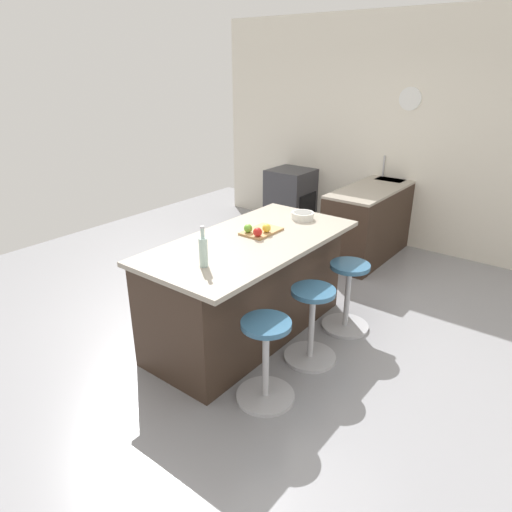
# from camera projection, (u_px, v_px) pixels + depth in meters

# --- Properties ---
(ground_plane) EXTENTS (7.60, 7.60, 0.00)m
(ground_plane) POSITION_uv_depth(u_px,v_px,m) (267.00, 326.00, 4.38)
(ground_plane) COLOR gray
(interior_partition_left) EXTENTS (0.15, 5.67, 2.94)m
(interior_partition_left) POSITION_uv_depth(u_px,v_px,m) (402.00, 134.00, 5.94)
(interior_partition_left) COLOR silver
(interior_partition_left) RESTS_ON ground_plane
(sink_cabinet) EXTENTS (2.20, 0.60, 1.18)m
(sink_cabinet) POSITION_uv_depth(u_px,v_px,m) (381.00, 215.00, 6.09)
(sink_cabinet) COLOR #38281E
(sink_cabinet) RESTS_ON ground_plane
(oven_range) EXTENTS (0.60, 0.61, 0.87)m
(oven_range) POSITION_uv_depth(u_px,v_px,m) (291.00, 198.00, 6.92)
(oven_range) COLOR #38383D
(oven_range) RESTS_ON ground_plane
(kitchen_island) EXTENTS (2.00, 1.00, 0.93)m
(kitchen_island) POSITION_uv_depth(u_px,v_px,m) (247.00, 286.00, 4.10)
(kitchen_island) COLOR #38281E
(kitchen_island) RESTS_ON ground_plane
(stool_by_window) EXTENTS (0.44, 0.44, 0.66)m
(stool_by_window) POSITION_uv_depth(u_px,v_px,m) (347.00, 298.00, 4.24)
(stool_by_window) COLOR #B7B7BC
(stool_by_window) RESTS_ON ground_plane
(stool_middle) EXTENTS (0.44, 0.44, 0.66)m
(stool_middle) POSITION_uv_depth(u_px,v_px,m) (311.00, 327.00, 3.78)
(stool_middle) COLOR #B7B7BC
(stool_middle) RESTS_ON ground_plane
(stool_near_camera) EXTENTS (0.44, 0.44, 0.66)m
(stool_near_camera) POSITION_uv_depth(u_px,v_px,m) (266.00, 363.00, 3.32)
(stool_near_camera) COLOR #B7B7BC
(stool_near_camera) RESTS_ON ground_plane
(cutting_board) EXTENTS (0.36, 0.24, 0.02)m
(cutting_board) POSITION_uv_depth(u_px,v_px,m) (261.00, 231.00, 4.05)
(cutting_board) COLOR tan
(cutting_board) RESTS_ON kitchen_island
(apple_yellow) EXTENTS (0.08, 0.08, 0.08)m
(apple_yellow) POSITION_uv_depth(u_px,v_px,m) (266.00, 228.00, 3.99)
(apple_yellow) COLOR gold
(apple_yellow) RESTS_ON cutting_board
(apple_green) EXTENTS (0.08, 0.08, 0.08)m
(apple_green) POSITION_uv_depth(u_px,v_px,m) (248.00, 228.00, 3.98)
(apple_green) COLOR #609E2D
(apple_green) RESTS_ON cutting_board
(apple_red) EXTENTS (0.08, 0.08, 0.08)m
(apple_red) POSITION_uv_depth(u_px,v_px,m) (258.00, 232.00, 3.89)
(apple_red) COLOR red
(apple_red) RESTS_ON cutting_board
(water_bottle) EXTENTS (0.06, 0.06, 0.31)m
(water_bottle) POSITION_uv_depth(u_px,v_px,m) (203.00, 251.00, 3.33)
(water_bottle) COLOR silver
(water_bottle) RESTS_ON kitchen_island
(fruit_bowl) EXTENTS (0.21, 0.21, 0.07)m
(fruit_bowl) POSITION_uv_depth(u_px,v_px,m) (303.00, 215.00, 4.39)
(fruit_bowl) COLOR silver
(fruit_bowl) RESTS_ON kitchen_island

